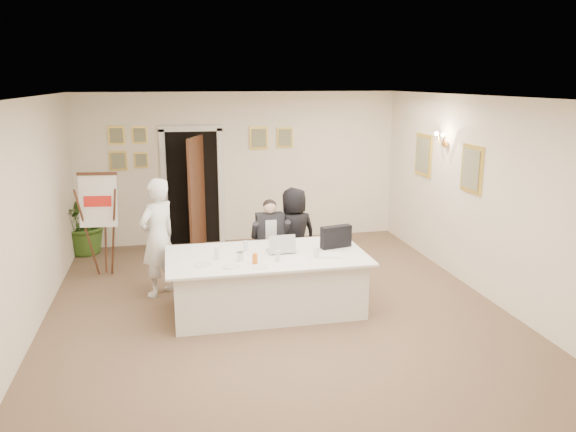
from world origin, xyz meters
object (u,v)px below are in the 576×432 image
Objects in this scene: potted_palm at (86,221)px; paper_stack at (329,255)px; steel_jug at (240,256)px; conference_table at (267,282)px; oj_glass at (255,259)px; flip_chart at (102,230)px; laptop at (281,241)px; laptop_bag at (336,237)px; seated_man at (270,241)px; standing_man at (158,238)px; standing_woman at (294,234)px.

potted_palm reaches higher than paper_stack.
steel_jug reaches higher than paper_stack.
conference_table is 20.08× the size of oj_glass.
flip_chart is 4.38× the size of laptop.
laptop_bag is 0.43m from paper_stack.
steel_jug is (-1.36, -0.30, -0.10)m from laptop_bag.
potted_palm is 4.79m from laptop_bag.
seated_man is 4.44× the size of paper_stack.
laptop_bag is at bearing 60.83° from paper_stack.
laptop reaches higher than paper_stack.
standing_woman is at bearing 142.59° from standing_man.
standing_man is 1.71m from oj_glass.
seated_man reaches higher than steel_jug.
flip_chart is 3.71m from paper_stack.
conference_table is 1.71m from standing_man.
steel_jug is at bearing -156.97° from laptop.
laptop_bag is 1.39m from steel_jug.
steel_jug is at bearing 41.89° from standing_woman.
laptop_bag is 1.28m from oj_glass.
potted_palm is (-2.68, 3.18, 0.19)m from conference_table.
seated_man is 1.66m from standing_man.
paper_stack is at bearing -3.12° from steel_jug.
steel_jug is (-1.15, 0.06, 0.04)m from paper_stack.
paper_stack is (0.54, -1.28, 0.14)m from seated_man.
oj_glass is (-0.99, -0.11, 0.05)m from paper_stack.
laptop_bag is at bearing 100.60° from standing_woman.
standing_man is 2.65m from potted_palm.
oj_glass is 0.24m from steel_jug.
standing_man is 2.50m from laptop_bag.
paper_stack is at bearing 6.15° from oj_glass.
standing_woman is (2.88, -0.79, -0.03)m from flip_chart.
standing_man is 4.58× the size of laptop.
paper_stack reaches higher than conference_table.
potted_palm is (-2.92, 2.14, -0.07)m from seated_man.
potted_palm is 3.96× the size of paper_stack.
paper_stack is 2.66× the size of steel_jug.
standing_man is at bearing -175.83° from seated_man.
paper_stack is (0.17, -1.33, 0.07)m from standing_woman.
standing_man reaches higher than flip_chart.
paper_stack is at bearing -34.74° from flip_chart.
flip_chart is at bearing -72.24° from potted_palm.
conference_table is 0.60m from oj_glass.
paper_stack is at bearing -132.07° from laptop_bag.
laptop_bag reaches higher than paper_stack.
laptop_bag is (2.38, -0.76, 0.08)m from standing_man.
laptop_bag reaches higher than laptop.
standing_woman is 11.08× the size of oj_glass.
seated_man is 0.80× the size of flip_chart.
laptop_bag reaches higher than oj_glass.
flip_chart is at bearing 142.09° from laptop.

